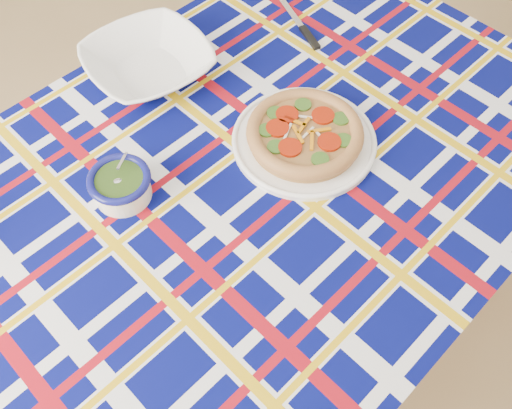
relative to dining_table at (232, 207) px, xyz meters
name	(u,v)px	position (x,y,z in m)	size (l,w,h in m)	color
floor	(212,256)	(0.01, 0.30, -0.72)	(4.00, 4.00, 0.00)	#96764D
dining_table	(232,207)	(0.00, 0.00, 0.00)	(1.98, 1.65, 0.80)	brown
tablecloth	(231,201)	(0.00, 0.00, 0.03)	(1.74, 1.10, 0.11)	#040850
main_focaccia_plate	(305,133)	(0.20, 0.05, 0.12)	(0.34, 0.34, 0.07)	olive
pesto_bowl	(120,184)	(-0.22, 0.06, 0.12)	(0.13, 0.13, 0.08)	#1C330D
serving_bowl	(148,63)	(-0.07, 0.40, 0.12)	(0.30, 0.30, 0.07)	white
table_knife	(293,14)	(0.36, 0.48, 0.09)	(0.24, 0.02, 0.01)	silver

